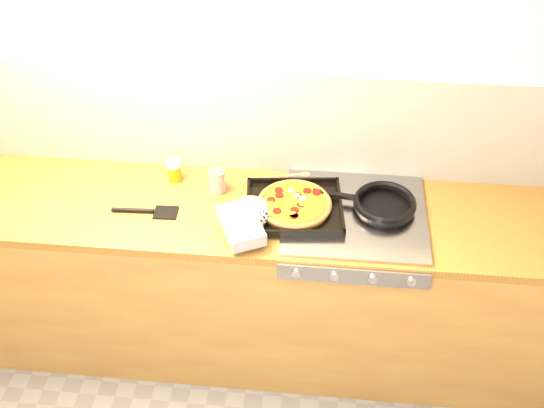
# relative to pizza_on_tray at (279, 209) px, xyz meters

# --- Properties ---
(room_shell) EXTENTS (3.20, 3.20, 3.20)m
(room_shell) POSITION_rel_pizza_on_tray_xyz_m (-0.13, 0.33, 0.21)
(room_shell) COLOR white
(room_shell) RESTS_ON ground
(counter_run) EXTENTS (3.20, 0.62, 0.90)m
(counter_run) POSITION_rel_pizza_on_tray_xyz_m (-0.13, 0.04, -0.49)
(counter_run) COLOR olive
(counter_run) RESTS_ON ground
(stovetop) EXTENTS (0.60, 0.56, 0.02)m
(stovetop) POSITION_rel_pizza_on_tray_xyz_m (0.32, 0.04, -0.04)
(stovetop) COLOR #94959A
(stovetop) RESTS_ON counter_run
(pizza_on_tray) EXTENTS (0.54, 0.51, 0.07)m
(pizza_on_tray) POSITION_rel_pizza_on_tray_xyz_m (0.00, 0.00, 0.00)
(pizza_on_tray) COLOR black
(pizza_on_tray) RESTS_ON stovetop
(frying_pan) EXTENTS (0.46, 0.30, 0.04)m
(frying_pan) POSITION_rel_pizza_on_tray_xyz_m (0.43, 0.08, -0.00)
(frying_pan) COLOR black
(frying_pan) RESTS_ON stovetop
(tomato_can) EXTENTS (0.09, 0.09, 0.11)m
(tomato_can) POSITION_rel_pizza_on_tray_xyz_m (-0.29, 0.15, 0.01)
(tomato_can) COLOR #AB0D12
(tomato_can) RESTS_ON counter_run
(juice_glass) EXTENTS (0.07, 0.07, 0.11)m
(juice_glass) POSITION_rel_pizza_on_tray_xyz_m (-0.49, 0.21, 0.01)
(juice_glass) COLOR orange
(juice_glass) RESTS_ON counter_run
(wooden_spoon) EXTENTS (0.30, 0.09, 0.02)m
(wooden_spoon) POSITION_rel_pizza_on_tray_xyz_m (0.00, 0.27, -0.03)
(wooden_spoon) COLOR olive
(wooden_spoon) RESTS_ON counter_run
(black_spatula) EXTENTS (0.28, 0.09, 0.02)m
(black_spatula) POSITION_rel_pizza_on_tray_xyz_m (-0.57, -0.03, -0.04)
(black_spatula) COLOR black
(black_spatula) RESTS_ON counter_run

